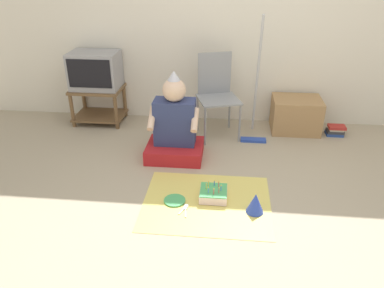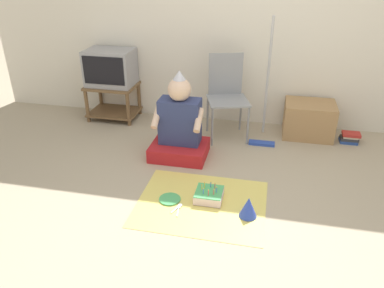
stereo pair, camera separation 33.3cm
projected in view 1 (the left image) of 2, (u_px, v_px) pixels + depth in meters
The scene contains 15 objects.
ground_plane at pixel (228, 218), 2.96m from camera, with size 16.00×16.00×0.00m, color tan.
wall_back at pixel (236, 13), 4.16m from camera, with size 6.40×0.06×2.55m.
tv_stand at pixel (99, 102), 4.54m from camera, with size 0.60×0.45×0.43m.
tv at pixel (95, 70), 4.37m from camera, with size 0.56×0.41×0.42m.
folding_chair at pixel (217, 90), 4.14m from camera, with size 0.53×0.53×0.91m.
cardboard_box_stack at pixel (296, 115), 4.34m from camera, with size 0.55×0.43×0.39m.
dust_mop at pixel (256, 104), 4.05m from camera, with size 0.28×0.33×1.35m.
book_pile at pixel (335, 130), 4.28m from camera, with size 0.21×0.14×0.11m.
person_seated at pixel (175, 129), 3.73m from camera, with size 0.56×0.45×0.89m.
party_cloth at pixel (207, 202), 3.14m from camera, with size 1.06×0.88×0.01m.
birthday_cake at pixel (213, 194), 3.17m from camera, with size 0.23×0.23×0.14m.
party_hat_blue at pixel (255, 203), 2.98m from camera, with size 0.14×0.14×0.17m.
paper_plate at pixel (175, 200), 3.15m from camera, with size 0.18×0.18×0.01m.
plastic_spoon_near at pixel (185, 207), 3.07m from camera, with size 0.07×0.14×0.01m.
plastic_spoon_far at pixel (185, 209), 3.04m from camera, with size 0.04×0.14×0.01m.
Camera 1 is at (-0.04, -2.38, 1.86)m, focal length 35.00 mm.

